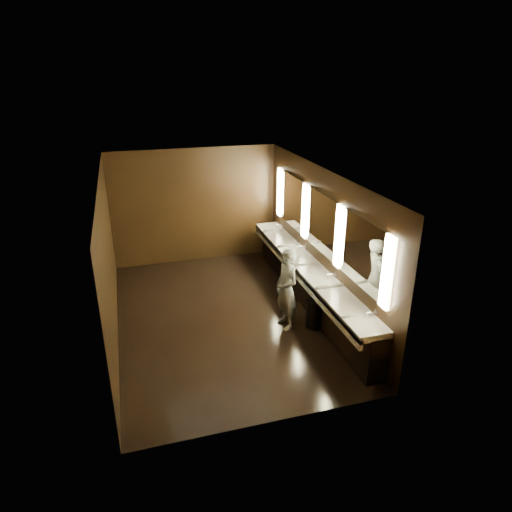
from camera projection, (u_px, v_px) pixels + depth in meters
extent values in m
plane|color=black|center=(223.00, 316.00, 8.96)|extent=(6.00, 6.00, 0.00)
cube|color=#2D2D2B|center=(219.00, 175.00, 7.88)|extent=(4.00, 6.00, 0.02)
cube|color=black|center=(195.00, 206.00, 11.07)|extent=(4.00, 0.02, 2.80)
cube|color=black|center=(272.00, 336.00, 5.76)|extent=(4.00, 0.02, 2.80)
cube|color=black|center=(109.00, 263.00, 7.90)|extent=(0.02, 6.00, 2.80)
cube|color=black|center=(321.00, 240.00, 8.94)|extent=(0.02, 6.00, 2.80)
cube|color=black|center=(310.00, 286.00, 9.28)|extent=(0.36, 5.40, 0.81)
cube|color=white|center=(307.00, 267.00, 9.08)|extent=(0.55, 5.40, 0.12)
cube|color=white|center=(295.00, 272.00, 9.05)|extent=(0.06, 5.40, 0.18)
cylinder|color=silver|center=(372.00, 312.00, 7.13)|extent=(0.18, 0.04, 0.04)
cylinder|color=silver|center=(332.00, 274.00, 8.42)|extent=(0.18, 0.04, 0.04)
cylinder|color=silver|center=(302.00, 247.00, 9.72)|extent=(0.18, 0.04, 0.04)
cylinder|color=silver|center=(280.00, 225.00, 11.02)|extent=(0.18, 0.04, 0.04)
cube|color=#FCF1B8|center=(387.00, 273.00, 6.67)|extent=(0.06, 0.22, 1.15)
cube|color=white|center=(362.00, 253.00, 7.38)|extent=(0.03, 1.32, 1.15)
cube|color=#FCF1B8|center=(339.00, 237.00, 8.09)|extent=(0.06, 0.23, 1.15)
cube|color=white|center=(321.00, 223.00, 8.80)|extent=(0.03, 1.32, 1.15)
cube|color=#FCF1B8|center=(305.00, 211.00, 9.50)|extent=(0.06, 0.23, 1.15)
cube|color=white|center=(292.00, 201.00, 10.22)|extent=(0.03, 1.32, 1.15)
cube|color=#FCF1B8|center=(280.00, 192.00, 10.92)|extent=(0.06, 0.22, 1.15)
imported|color=#8FBAD6|center=(287.00, 289.00, 8.34)|extent=(0.46, 0.62, 1.55)
cylinder|color=black|center=(315.00, 314.00, 8.53)|extent=(0.36, 0.36, 0.53)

